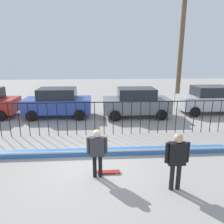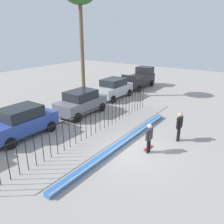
# 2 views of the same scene
# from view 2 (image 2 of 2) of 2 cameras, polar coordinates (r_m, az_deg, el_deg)

# --- Properties ---
(ground_plane) EXTENTS (60.00, 60.00, 0.00)m
(ground_plane) POSITION_cam_2_polar(r_m,az_deg,el_deg) (13.09, 5.92, -9.28)
(ground_plane) COLOR #9E9991
(bowl_coping_ledge) EXTENTS (11.00, 0.40, 0.27)m
(bowl_coping_ledge) POSITION_cam_2_polar(r_m,az_deg,el_deg) (13.45, 2.43, -7.78)
(bowl_coping_ledge) COLOR #2D6BB7
(bowl_coping_ledge) RESTS_ON ground
(perimeter_fence) EXTENTS (14.04, 0.04, 1.72)m
(perimeter_fence) POSITION_cam_2_polar(r_m,az_deg,el_deg) (14.30, -5.31, -1.96)
(perimeter_fence) COLOR black
(perimeter_fence) RESTS_ON ground
(skateboarder) EXTENTS (0.67, 0.25, 1.67)m
(skateboarder) POSITION_cam_2_polar(r_m,az_deg,el_deg) (12.46, 9.21, -5.83)
(skateboarder) COLOR black
(skateboarder) RESTS_ON ground
(skateboard) EXTENTS (0.80, 0.20, 0.07)m
(skateboard) POSITION_cam_2_polar(r_m,az_deg,el_deg) (13.25, 8.98, -8.75)
(skateboard) COLOR #A51E19
(skateboard) RESTS_ON ground
(camera_operator) EXTENTS (0.72, 0.27, 1.79)m
(camera_operator) POSITION_cam_2_polar(r_m,az_deg,el_deg) (14.16, 16.41, -2.89)
(camera_operator) COLOR black
(camera_operator) RESTS_ON ground
(parked_car_blue) EXTENTS (4.30, 2.12, 1.90)m
(parked_car_blue) POSITION_cam_2_polar(r_m,az_deg,el_deg) (15.32, -21.49, -2.18)
(parked_car_blue) COLOR #2D479E
(parked_car_blue) RESTS_ON ground
(parked_car_gray) EXTENTS (4.30, 2.12, 1.90)m
(parked_car_gray) POSITION_cam_2_polar(r_m,az_deg,el_deg) (18.24, -7.68, 2.43)
(parked_car_gray) COLOR slate
(parked_car_gray) RESTS_ON ground
(parked_car_silver) EXTENTS (4.30, 2.12, 1.90)m
(parked_car_silver) POSITION_cam_2_polar(r_m,az_deg,el_deg) (22.61, 0.36, 5.95)
(parked_car_silver) COLOR #B7BABF
(parked_car_silver) RESTS_ON ground
(pickup_truck) EXTENTS (4.70, 2.12, 2.24)m
(pickup_truck) POSITION_cam_2_polar(r_m,az_deg,el_deg) (27.15, 6.86, 8.26)
(pickup_truck) COLOR black
(pickup_truck) RESTS_ON ground
(palm_tree_tall) EXTENTS (2.44, 2.44, 9.78)m
(palm_tree_tall) POSITION_cam_2_polar(r_m,az_deg,el_deg) (22.67, -7.91, 25.04)
(palm_tree_tall) COLOR brown
(palm_tree_tall) RESTS_ON ground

